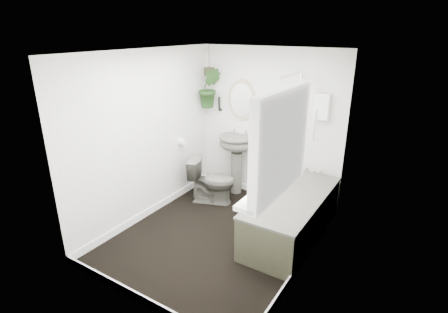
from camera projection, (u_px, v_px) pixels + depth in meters
The scene contains 22 objects.
floor at pixel (218, 236), 4.55m from camera, with size 2.30×2.80×0.02m, color black.
ceiling at pixel (217, 51), 3.74m from camera, with size 2.30×2.80×0.02m, color white.
wall_back at pixel (268, 126), 5.26m from camera, with size 2.30×0.02×2.30m, color white.
wall_front at pixel (128, 199), 3.02m from camera, with size 2.30×0.02×2.30m, color white.
wall_left at pixel (146, 137), 4.72m from camera, with size 0.02×2.80×2.30m, color white.
wall_right at pixel (312, 173), 3.56m from camera, with size 0.02×2.80×2.30m, color white.
skirting at pixel (218, 232), 4.52m from camera, with size 2.30×2.80×0.10m, color white.
bathtub at pixel (292, 216), 4.44m from camera, with size 0.72×1.72×0.58m, color #515148, non-canonical shape.
bath_screen at pixel (287, 128), 4.65m from camera, with size 0.04×0.72×1.40m, color silver, non-canonical shape.
shower_box at pixel (322, 106), 4.67m from camera, with size 0.20×0.10×0.35m, color white.
oval_mirror at pixel (242, 100), 5.33m from camera, with size 0.46×0.03×0.62m, color tan.
wall_sconce at pixel (219, 104), 5.56m from camera, with size 0.04×0.04×0.22m, color black.
toilet_roll_holder at pixel (182, 142), 5.33m from camera, with size 0.11×0.11×0.11m, color white.
window_recess at pixel (281, 143), 2.87m from camera, with size 0.08×1.00×0.90m, color white.
window_sill at pixel (271, 187), 3.05m from camera, with size 0.18×1.00×0.04m, color white.
window_blinds at pixel (276, 142), 2.89m from camera, with size 0.01×0.86×0.76m, color white.
toilet at pixel (212, 180), 5.32m from camera, with size 0.39×0.69×0.71m, color #515148.
pedestal_sink at pixel (236, 164), 5.58m from camera, with size 0.57×0.48×0.96m, color #515148, non-canonical shape.
sill_plant at pixel (284, 161), 3.24m from camera, with size 0.22×0.19×0.25m, color black.
hanging_plant at pixel (210, 88), 5.41m from camera, with size 0.34×0.27×0.62m, color black.
soap_bottle at pixel (259, 195), 4.14m from camera, with size 0.09×0.09×0.19m, color black.
hanging_pot at pixel (209, 72), 5.32m from camera, with size 0.16×0.16×0.12m, color black.
Camera 1 is at (2.14, -3.26, 2.55)m, focal length 28.00 mm.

